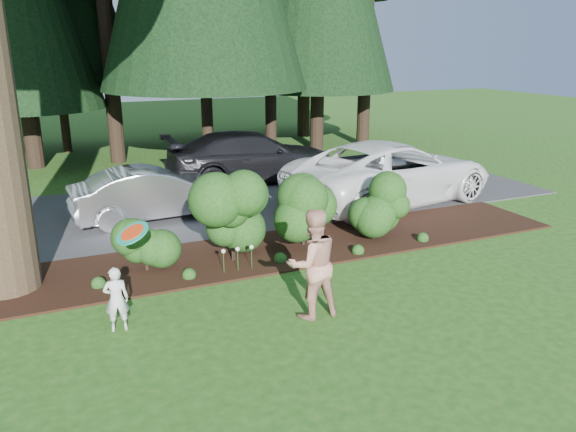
% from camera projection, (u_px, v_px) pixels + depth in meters
% --- Properties ---
extents(ground, '(80.00, 80.00, 0.00)m').
position_uv_depth(ground, '(301.00, 320.00, 9.53)').
color(ground, '#1F4D16').
rests_on(ground, ground).
extents(mulch_bed, '(16.00, 2.50, 0.05)m').
position_uv_depth(mulch_bed, '(239.00, 256.00, 12.36)').
color(mulch_bed, black).
rests_on(mulch_bed, ground).
extents(driveway, '(22.00, 6.00, 0.03)m').
position_uv_depth(driveway, '(191.00, 207.00, 16.09)').
color(driveway, '#38383A').
rests_on(driveway, ground).
extents(shrub_row, '(6.53, 1.60, 1.61)m').
position_uv_depth(shrub_row, '(273.00, 219.00, 12.33)').
color(shrub_row, '#1C3E13').
rests_on(shrub_row, ground).
extents(lily_cluster, '(0.69, 0.09, 0.57)m').
position_uv_depth(lily_cluster, '(238.00, 250.00, 11.37)').
color(lily_cluster, '#1C3E13').
rests_on(lily_cluster, ground).
extents(car_silver_wagon, '(4.30, 1.75, 1.39)m').
position_uv_depth(car_silver_wagon, '(153.00, 193.00, 14.81)').
color(car_silver_wagon, silver).
rests_on(car_silver_wagon, driveway).
extents(car_white_suv, '(6.92, 4.13, 1.80)m').
position_uv_depth(car_white_suv, '(391.00, 172.00, 16.32)').
color(car_white_suv, white).
rests_on(car_white_suv, driveway).
extents(car_dark_suv, '(5.86, 2.53, 1.68)m').
position_uv_depth(car_dark_suv, '(252.00, 156.00, 18.90)').
color(car_dark_suv, black).
rests_on(car_dark_suv, driveway).
extents(child, '(0.43, 0.31, 1.10)m').
position_uv_depth(child, '(116.00, 299.00, 9.06)').
color(child, silver).
rests_on(child, ground).
extents(adult, '(0.93, 0.73, 1.91)m').
position_uv_depth(adult, '(312.00, 264.00, 9.44)').
color(adult, '#B73B18').
rests_on(adult, ground).
extents(frisbee, '(0.54, 0.55, 0.34)m').
position_uv_depth(frisbee, '(132.00, 233.00, 8.69)').
color(frisbee, '#1A9478').
rests_on(frisbee, ground).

